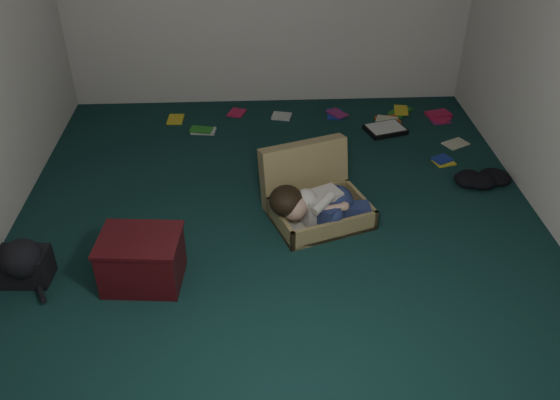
{
  "coord_description": "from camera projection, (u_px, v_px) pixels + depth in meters",
  "views": [
    {
      "loc": [
        -0.17,
        -3.54,
        2.66
      ],
      "look_at": [
        0.0,
        -0.15,
        0.35
      ],
      "focal_mm": 38.0,
      "sensor_mm": 36.0,
      "label": 1
    }
  ],
  "objects": [
    {
      "name": "wall_front",
      "position": [
        314.0,
        327.0,
        1.84
      ],
      "size": [
        4.5,
        0.0,
        4.5
      ],
      "primitive_type": "plane",
      "rotation": [
        -1.57,
        0.0,
        0.0
      ],
      "color": "silver",
      "rests_on": "ground"
    },
    {
      "name": "person",
      "position": [
        318.0,
        204.0,
        4.33
      ],
      "size": [
        0.77,
        0.39,
        0.32
      ],
      "rotation": [
        0.0,
        0.0,
        0.34
      ],
      "color": "beige",
      "rests_on": "suitcase"
    },
    {
      "name": "clothing_pile",
      "position": [
        483.0,
        180.0,
        4.86
      ],
      "size": [
        0.47,
        0.42,
        0.13
      ],
      "primitive_type": null,
      "rotation": [
        0.0,
        0.0,
        -0.29
      ],
      "color": "black",
      "rests_on": "floor"
    },
    {
      "name": "maroon_bin",
      "position": [
        142.0,
        260.0,
        3.84
      ],
      "size": [
        0.55,
        0.45,
        0.36
      ],
      "rotation": [
        0.0,
        0.0,
        -0.09
      ],
      "color": "#430D12",
      "rests_on": "floor"
    },
    {
      "name": "paper_tray",
      "position": [
        385.0,
        129.0,
        5.68
      ],
      "size": [
        0.42,
        0.36,
        0.05
      ],
      "rotation": [
        0.0,
        0.0,
        0.3
      ],
      "color": "black",
      "rests_on": "floor"
    },
    {
      "name": "book_scatter",
      "position": [
        344.0,
        124.0,
        5.82
      ],
      "size": [
        2.85,
        1.3,
        0.02
      ],
      "color": "yellow",
      "rests_on": "floor"
    },
    {
      "name": "backpack",
      "position": [
        24.0,
        265.0,
        3.88
      ],
      "size": [
        0.42,
        0.35,
        0.24
      ],
      "primitive_type": null,
      "rotation": [
        0.0,
        0.0,
        -0.05
      ],
      "color": "black",
      "rests_on": "floor"
    },
    {
      "name": "floor",
      "position": [
        279.0,
        227.0,
        4.43
      ],
      "size": [
        4.5,
        4.5,
        0.0
      ],
      "primitive_type": "plane",
      "color": "#123330",
      "rests_on": "ground"
    },
    {
      "name": "suitcase",
      "position": [
        314.0,
        196.0,
        4.51
      ],
      "size": [
        0.88,
        0.87,
        0.51
      ],
      "rotation": [
        0.0,
        0.0,
        0.34
      ],
      "color": "#A08D58",
      "rests_on": "floor"
    }
  ]
}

